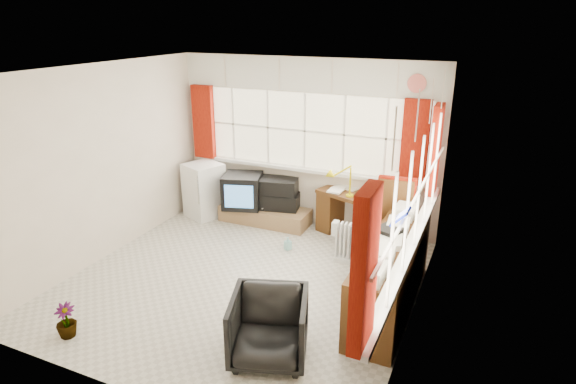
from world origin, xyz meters
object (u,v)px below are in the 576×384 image
object	(u,v)px
desk	(358,213)
credenza	(390,274)
office_chair	(269,327)
tv_bench	(265,215)
crt_tv	(243,191)
desk_lamp	(351,175)
task_chair	(393,220)
mini_fridge	(204,190)
radiator	(349,247)

from	to	relation	value
desk	credenza	size ratio (longest dim) A/B	0.64
office_chair	tv_bench	distance (m)	3.18
tv_bench	crt_tv	world-z (taller)	crt_tv
office_chair	credenza	world-z (taller)	credenza
credenza	tv_bench	bearing A→B (deg)	146.29
desk_lamp	credenza	bearing A→B (deg)	-57.74
task_chair	office_chair	world-z (taller)	task_chair
desk	task_chair	xyz separation A→B (m)	(0.63, -0.63, 0.25)
office_chair	tv_bench	xyz separation A→B (m)	(-1.44, 2.82, -0.20)
desk	office_chair	xyz separation A→B (m)	(-0.01, -2.90, -0.04)
task_chair	mini_fridge	world-z (taller)	task_chair
credenza	mini_fridge	size ratio (longest dim) A/B	2.31
crt_tv	desk	bearing A→B (deg)	5.70
radiator	office_chair	bearing A→B (deg)	-93.70
office_chair	credenza	bearing A→B (deg)	38.79
desk	office_chair	distance (m)	2.90
tv_bench	mini_fridge	distance (m)	1.06
task_chair	desk_lamp	bearing A→B (deg)	146.21
office_chair	radiator	xyz separation A→B (m)	(0.14, 2.09, -0.10)
tv_bench	mini_fridge	bearing A→B (deg)	-171.95
desk	task_chair	size ratio (longest dim) A/B	1.10
tv_bench	task_chair	bearing A→B (deg)	-14.82
tv_bench	credenza	bearing A→B (deg)	-33.71
tv_bench	crt_tv	xyz separation A→B (m)	(-0.33, -0.10, 0.38)
office_chair	crt_tv	world-z (taller)	crt_tv
desk	crt_tv	distance (m)	1.80
task_chair	tv_bench	world-z (taller)	task_chair
tv_bench	radiator	bearing A→B (deg)	-24.90
task_chair	tv_bench	xyz separation A→B (m)	(-2.09, 0.55, -0.49)
office_chair	mini_fridge	distance (m)	3.63
task_chair	desk	bearing A→B (deg)	134.93
credenza	tv_bench	xyz separation A→B (m)	(-2.28, 1.52, -0.27)
tv_bench	crt_tv	size ratio (longest dim) A/B	2.02
mini_fridge	credenza	bearing A→B (deg)	-22.78
task_chair	radiator	size ratio (longest dim) A/B	2.11
desk	tv_bench	distance (m)	1.48
desk	crt_tv	world-z (taller)	crt_tv
radiator	tv_bench	world-z (taller)	radiator
radiator	tv_bench	xyz separation A→B (m)	(-1.58, 0.73, -0.10)
mini_fridge	crt_tv	bearing A→B (deg)	3.71
crt_tv	credenza	bearing A→B (deg)	-28.59
desk_lamp	mini_fridge	world-z (taller)	desk_lamp
office_chair	tv_bench	bearing A→B (deg)	98.50
crt_tv	mini_fridge	world-z (taller)	mini_fridge
desk	task_chair	bearing A→B (deg)	-45.07
desk_lamp	crt_tv	xyz separation A→B (m)	(-1.69, -0.03, -0.47)
task_chair	radiator	distance (m)	0.66
desk_lamp	tv_bench	distance (m)	1.61
desk	mini_fridge	bearing A→B (deg)	-174.84
mini_fridge	desk	bearing A→B (deg)	5.16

